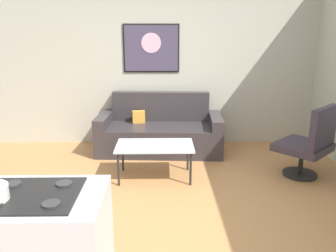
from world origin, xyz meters
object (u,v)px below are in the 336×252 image
(coffee_table, at_px, (155,148))
(wall_painting, at_px, (151,48))
(couch, at_px, (160,133))
(armchair, at_px, (309,143))

(coffee_table, relative_size, wall_painting, 1.09)
(couch, bearing_deg, wall_painting, 106.77)
(coffee_table, distance_m, wall_painting, 1.93)
(wall_painting, bearing_deg, couch, -73.23)
(coffee_table, height_order, armchair, armchair)
(couch, distance_m, wall_painting, 1.39)
(couch, relative_size, coffee_table, 1.99)
(coffee_table, bearing_deg, wall_painting, 92.85)
(coffee_table, xyz_separation_m, wall_painting, (-0.08, 1.52, 1.19))
(coffee_table, bearing_deg, couch, 86.90)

